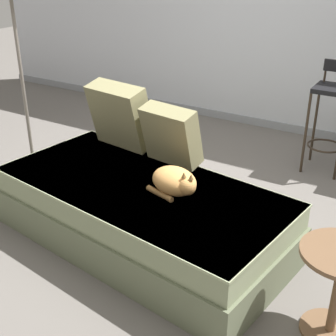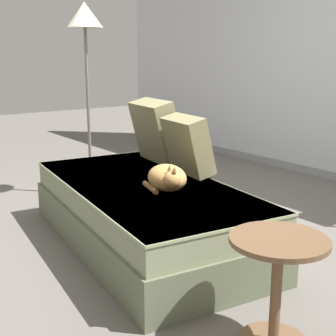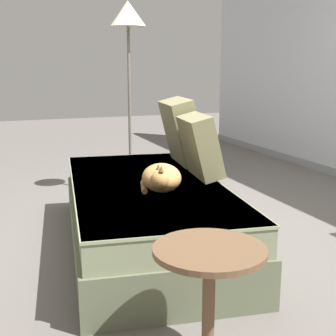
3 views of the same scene
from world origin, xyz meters
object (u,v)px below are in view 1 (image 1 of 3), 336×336
at_px(couch, 142,213).
at_px(throw_pillow_middle, 172,135).
at_px(throw_pillow_corner, 120,116).
at_px(cat, 175,182).
at_px(bar_stool_near_window, 331,108).
at_px(floor_lamp, 12,3).

relative_size(couch, throw_pillow_middle, 4.80).
xyz_separation_m(throw_pillow_corner, cat, (0.75, -0.45, -0.17)).
height_order(couch, throw_pillow_middle, throw_pillow_middle).
relative_size(couch, cat, 5.70).
bearing_deg(bar_stool_near_window, throw_pillow_corner, -132.80).
height_order(cat, floor_lamp, floor_lamp).
xyz_separation_m(throw_pillow_middle, cat, (0.25, -0.38, -0.13)).
height_order(throw_pillow_corner, throw_pillow_middle, throw_pillow_corner).
relative_size(couch, bar_stool_near_window, 2.17).
relative_size(throw_pillow_middle, cat, 1.19).
bearing_deg(cat, throw_pillow_middle, 123.55).
height_order(couch, bar_stool_near_window, bar_stool_near_window).
distance_m(throw_pillow_middle, floor_lamp, 1.57).
bearing_deg(couch, throw_pillow_corner, 136.89).
xyz_separation_m(couch, cat, (0.25, 0.01, 0.31)).
bearing_deg(throw_pillow_corner, couch, -43.11).
relative_size(couch, floor_lamp, 1.21).
distance_m(couch, cat, 0.40).
height_order(throw_pillow_middle, cat, throw_pillow_middle).
bearing_deg(couch, floor_lamp, 167.76).
bearing_deg(throw_pillow_middle, throw_pillow_corner, 171.98).
bearing_deg(bar_stool_near_window, couch, -112.97).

